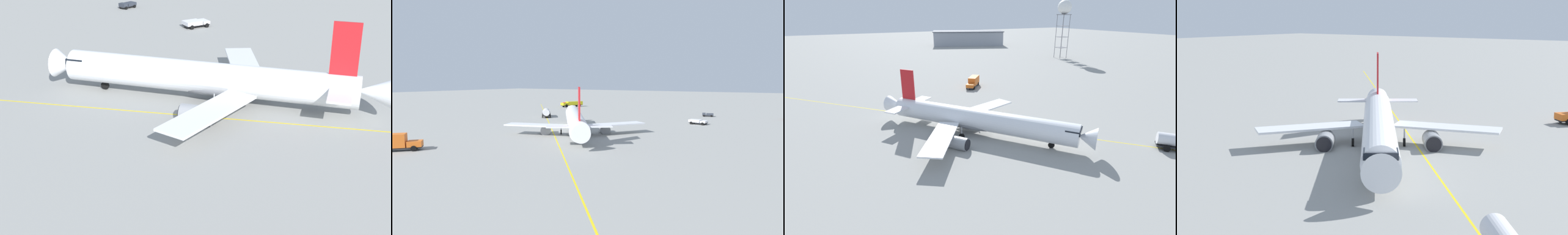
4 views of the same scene
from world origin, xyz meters
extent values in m
plane|color=gray|center=(0.00, 0.00, 0.00)|extent=(600.00, 600.00, 0.00)
cylinder|color=white|center=(3.82, 3.12, 3.06)|extent=(32.36, 25.19, 4.00)
cone|color=white|center=(19.79, 14.81, 3.06)|extent=(4.66, 4.84, 3.80)
cone|color=white|center=(-12.39, -8.75, 3.36)|extent=(5.23, 5.10, 3.40)
cube|color=black|center=(18.02, 13.51, 3.96)|extent=(3.94, 4.16, 0.70)
ellipsoid|color=gray|center=(2.32, 2.02, 1.96)|extent=(12.93, 10.81, 2.20)
cube|color=red|center=(-9.38, -6.55, 8.17)|extent=(2.72, 2.08, 6.22)
cube|color=white|center=(-11.45, -3.72, 3.86)|extent=(5.29, 5.90, 0.20)
cube|color=white|center=(-7.31, -9.37, 3.86)|extent=(5.29, 5.90, 0.20)
cube|color=white|center=(-3.77, 8.83, 2.36)|extent=(7.79, 14.70, 0.28)
cube|color=white|center=(6.98, -5.84, 2.36)|extent=(13.90, 11.19, 0.28)
cylinder|color=gray|center=(-0.89, 8.30, 0.94)|extent=(4.49, 4.16, 2.34)
cylinder|color=black|center=(0.70, 9.46, 0.94)|extent=(1.30, 1.69, 1.99)
cylinder|color=gray|center=(7.34, -2.94, 0.94)|extent=(4.49, 4.16, 2.34)
cylinder|color=black|center=(8.93, -1.77, 0.94)|extent=(1.30, 1.69, 1.99)
cylinder|color=#9EA0A5|center=(15.22, 11.47, 1.46)|extent=(0.20, 0.20, 1.81)
cylinder|color=black|center=(15.22, 11.47, 0.55)|extent=(1.06, 0.89, 1.10)
cylinder|color=#9EA0A5|center=(0.32, 4.76, 1.46)|extent=(0.20, 0.20, 1.81)
cylinder|color=black|center=(0.32, 4.76, 0.55)|extent=(1.06, 0.89, 1.10)
cylinder|color=#9EA0A5|center=(4.33, -0.72, 1.46)|extent=(0.20, 0.20, 1.81)
cylinder|color=black|center=(4.33, -0.72, 0.55)|extent=(1.06, 0.89, 1.10)
cylinder|color=black|center=(24.12, 29.80, 0.55)|extent=(1.03, 0.91, 1.10)
cylinder|color=black|center=(25.76, 27.78, 0.55)|extent=(1.03, 0.91, 1.10)
cube|color=#232326|center=(-29.67, 19.08, 0.60)|extent=(7.62, 7.03, 0.20)
cube|color=orange|center=(-27.41, 17.10, 1.20)|extent=(3.32, 3.31, 1.00)
cube|color=black|center=(-26.58, 16.37, 1.35)|extent=(1.34, 1.51, 0.56)
cube|color=orange|center=(-30.65, 19.94, 1.90)|extent=(5.89, 5.57, 2.40)
cylinder|color=black|center=(-26.70, 18.00, 0.50)|extent=(0.94, 0.87, 1.00)
cylinder|color=black|center=(-28.22, 16.27, 0.50)|extent=(0.94, 0.87, 1.00)
cylinder|color=black|center=(-30.94, 21.73, 0.50)|extent=(0.94, 0.87, 1.00)
cylinder|color=black|center=(-32.46, 20.00, 0.50)|extent=(0.94, 0.87, 1.00)
cylinder|color=slate|center=(-60.75, 89.51, 10.51)|extent=(0.24, 0.24, 21.02)
cylinder|color=slate|center=(-65.12, 89.51, 10.51)|extent=(0.24, 0.24, 21.02)
cylinder|color=slate|center=(-65.12, 85.13, 10.51)|extent=(0.24, 0.24, 21.02)
cylinder|color=slate|center=(-60.75, 85.13, 10.51)|extent=(0.24, 0.24, 21.02)
cube|color=slate|center=(-62.94, 87.32, 5.25)|extent=(4.57, 4.57, 0.16)
cube|color=slate|center=(-62.94, 87.32, 10.51)|extent=(4.57, 4.57, 0.16)
cube|color=slate|center=(-62.94, 87.32, 15.76)|extent=(4.57, 4.57, 0.16)
cube|color=slate|center=(-62.94, 87.32, 21.17)|extent=(5.17, 5.17, 0.30)
sphere|color=white|center=(-62.94, 87.32, 24.68)|extent=(6.72, 6.72, 6.72)
cube|color=#999EA8|center=(-139.97, 71.90, 4.66)|extent=(34.66, 50.93, 9.32)
cube|color=#4C515B|center=(-139.97, 71.90, 9.57)|extent=(36.24, 52.51, 0.50)
cube|color=yellow|center=(-1.08, 5.76, 0.00)|extent=(146.03, 128.45, 0.01)
camera|label=1|loc=(-47.84, 43.81, 26.15)|focal=51.08mm
camera|label=2|loc=(-60.84, -39.92, 12.60)|focal=30.16mm
camera|label=3|loc=(48.69, -20.97, 22.38)|focal=26.10mm
camera|label=4|loc=(60.17, 43.42, 17.27)|focal=50.79mm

